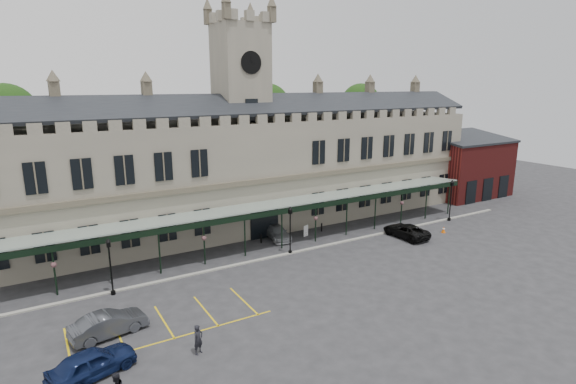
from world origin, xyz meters
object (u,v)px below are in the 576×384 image
car_van (406,231)px  person_a (198,339)px  car_left_a (92,363)px  sign_board (306,231)px  car_left_b (109,324)px  traffic_cone (444,230)px  station_building (243,170)px  lamp_post_right (451,197)px  lamp_post_mid (290,226)px  car_taxi (277,232)px  lamp_post_left (110,261)px  clock_tower (242,110)px

car_van → person_a: bearing=16.9°
car_left_a → sign_board: bearing=-76.1°
car_left_b → car_van: (30.50, 4.28, -0.07)m
car_left_b → traffic_cone: bearing=-95.4°
sign_board → car_left_b: car_left_b is taller
car_left_b → station_building: bearing=-56.9°
lamp_post_right → car_left_b: 39.86m
lamp_post_mid → sign_board: (4.08, 3.56, -2.21)m
car_taxi → car_van: car_van is taller
lamp_post_left → car_left_a: 10.51m
car_left_a → traffic_cone: bearing=-96.1°
clock_tower → sign_board: (4.03, -6.92, -12.52)m
car_taxi → car_van: 13.70m
lamp_post_right → person_a: 36.76m
lamp_post_mid → lamp_post_right: lamp_post_right is taller
person_a → lamp_post_left: bearing=80.6°
sign_board → person_a: size_ratio=0.64×
lamp_post_mid → person_a: size_ratio=2.52×
traffic_cone → person_a: 31.93m
lamp_post_right → traffic_cone: (-4.17, -2.76, -2.61)m
sign_board → car_van: bearing=-51.7°
station_building → person_a: size_ratio=32.12×
station_building → clock_tower: clock_tower is taller
lamp_post_right → car_van: size_ratio=0.95×
clock_tower → car_taxi: (1.00, -6.00, -12.43)m
lamp_post_mid → station_building: bearing=89.7°
sign_board → lamp_post_mid: bearing=-158.2°
traffic_cone → lamp_post_right: bearing=33.5°
car_left_a → clock_tower: bearing=-59.6°
station_building → lamp_post_mid: size_ratio=12.74×
sign_board → car_taxi: size_ratio=0.26×
lamp_post_mid → car_left_a: (-18.97, -10.37, -1.98)m
lamp_post_right → car_left_a: bearing=-166.2°
clock_tower → car_left_b: size_ratio=5.15×
traffic_cone → car_van: 4.79m
lamp_post_left → person_a: size_ratio=2.47×
car_taxi → car_left_b: bearing=-142.1°
sign_board → car_left_a: bearing=-168.1°
car_van → traffic_cone: bearing=165.5°
traffic_cone → car_taxi: car_taxi is taller
car_left_b → person_a: (4.30, -4.89, 0.14)m
car_left_b → person_a: 6.51m
lamp_post_left → car_left_b: size_ratio=0.96×
sign_board → lamp_post_left: bearing=171.8°
car_van → lamp_post_mid: bearing=-11.6°
clock_tower → car_left_a: clock_tower is taller
sign_board → car_left_b: size_ratio=0.25×
lamp_post_left → car_taxi: (17.26, 4.90, -2.05)m
lamp_post_left → car_taxi: 18.06m
clock_tower → person_a: (-13.20, -21.78, -12.18)m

